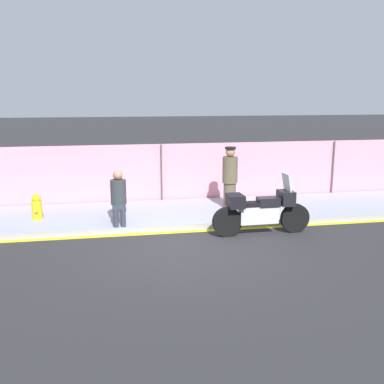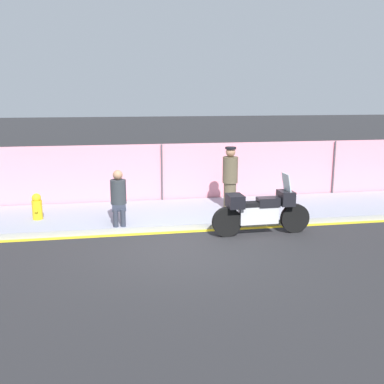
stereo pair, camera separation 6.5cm
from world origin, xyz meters
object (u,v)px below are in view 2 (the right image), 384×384
at_px(motorcycle, 261,211).
at_px(person_seated_on_curb, 118,194).
at_px(officer_standing, 230,177).
at_px(fire_hydrant, 37,207).

bearing_deg(motorcycle, person_seated_on_curb, 161.14).
xyz_separation_m(motorcycle, officer_standing, (-0.22, 2.04, 0.44)).
bearing_deg(officer_standing, person_seated_on_curb, -162.76).
distance_m(officer_standing, fire_hydrant, 5.18).
relative_size(motorcycle, person_seated_on_curb, 1.83).
bearing_deg(officer_standing, motorcycle, -83.92).
relative_size(motorcycle, officer_standing, 1.40).
xyz_separation_m(officer_standing, fire_hydrant, (-5.15, -0.27, -0.54)).
xyz_separation_m(officer_standing, person_seated_on_curb, (-3.09, -0.96, -0.15)).
bearing_deg(officer_standing, fire_hydrant, -177.01).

